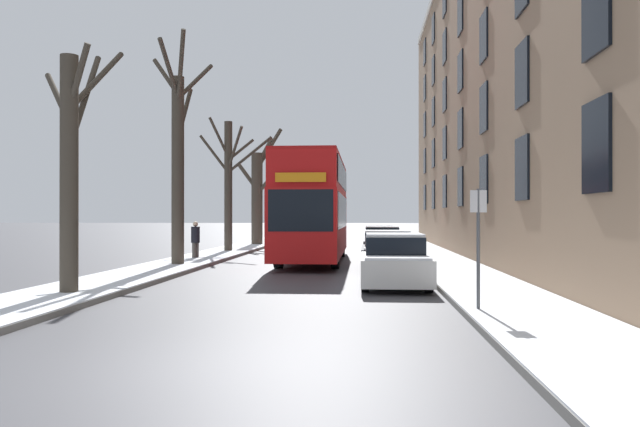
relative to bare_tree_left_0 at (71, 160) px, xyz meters
The scene contains 16 objects.
ground_plane 9.05m from the bare_tree_left_0, 52.66° to the right, with size 320.00×320.00×0.00m, color #424247.
sidewalk_left 46.43m from the bare_tree_left_0, 90.18° to the left, with size 2.54×130.00×0.16m.
sidewalk_right 47.57m from the bare_tree_left_0, 77.41° to the left, with size 2.54×130.00×0.16m.
terrace_facade_right 22.20m from the bare_tree_left_0, 41.89° to the left, with size 9.10×44.73×16.65m.
bare_tree_left_0 is the anchor object (origin of this frame).
bare_tree_left_1 8.64m from the bare_tree_left_0, 89.66° to the left, with size 2.08×3.70×8.75m.
bare_tree_left_2 17.76m from the bare_tree_left_0, 89.97° to the left, with size 3.91×1.91×7.14m.
bare_tree_left_3 25.40m from the bare_tree_left_0, 89.37° to the left, with size 3.79×2.41×7.85m.
double_decker_bus 13.21m from the bare_tree_left_0, 67.84° to the left, with size 2.52×11.67×4.40m.
parked_car_0 8.87m from the bare_tree_left_0, 19.46° to the left, with size 1.87×4.10×1.49m.
parked_car_1 11.89m from the bare_tree_left_0, 46.46° to the left, with size 1.90×4.30×1.45m.
parked_car_2 16.94m from the bare_tree_left_0, 61.52° to the left, with size 1.76×4.07×1.49m.
parked_car_3 22.45m from the bare_tree_left_0, 69.02° to the left, with size 1.77×4.44×1.44m.
oncoming_van 32.95m from the bare_tree_left_0, 83.19° to the left, with size 2.01×5.29×2.19m.
pedestrian_left_sidewalk 12.35m from the bare_tree_left_0, 91.16° to the left, with size 0.38×0.38×1.74m.
street_sign_post 9.83m from the bare_tree_left_0, 13.50° to the right, with size 0.32×0.07×2.53m.
Camera 1 is at (2.03, -8.04, 2.00)m, focal length 35.00 mm.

